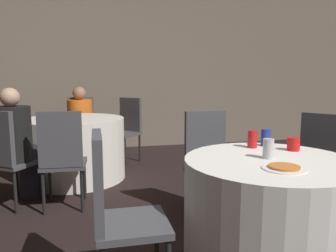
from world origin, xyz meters
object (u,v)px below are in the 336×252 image
object	(u,v)px
table_near	(268,219)
chair_far_southwest	(5,152)
soda_can_silver	(268,149)
soda_can_blue	(266,138)
chair_far_northeast	(127,124)
chair_near_northeast	(320,162)
person_orange_shirt	(80,123)
chair_near_north	(208,156)
soda_can_red	(252,139)
table_far	(75,149)
person_black_shirt	(18,145)
pizza_plate_near	(284,168)
chair_near_west	(114,204)
chair_far_north	(81,123)
chair_far_south	(62,153)

from	to	relation	value
table_near	chair_far_southwest	distance (m)	2.41
soda_can_silver	soda_can_blue	world-z (taller)	same
chair_far_northeast	chair_near_northeast	bearing A→B (deg)	162.19
person_orange_shirt	table_near	bearing A→B (deg)	113.55
person_orange_shirt	soda_can_silver	size ratio (longest dim) A/B	9.12
chair_near_north	soda_can_red	bearing A→B (deg)	96.35
table_far	chair_near_north	xyz separation A→B (m)	(1.22, -1.44, 0.18)
person_black_shirt	chair_far_southwest	bearing A→B (deg)	-90.00
chair_near_north	soda_can_blue	distance (m)	0.66
chair_near_northeast	soda_can_blue	world-z (taller)	chair_near_northeast
pizza_plate_near	chair_near_west	bearing A→B (deg)	166.93
soda_can_red	chair_near_west	bearing A→B (deg)	-161.53
chair_near_northeast	chair_far_southwest	distance (m)	2.80
table_near	pizza_plate_near	size ratio (longest dim) A/B	4.39
table_near	pizza_plate_near	bearing A→B (deg)	-101.20
chair_far_north	soda_can_red	xyz separation A→B (m)	(1.27, -3.07, 0.26)
soda_can_red	soda_can_silver	size ratio (longest dim) A/B	1.00
chair_near_northeast	chair_far_north	bearing A→B (deg)	-0.29
chair_far_northeast	soda_can_blue	world-z (taller)	chair_far_northeast
chair_far_north	soda_can_blue	xyz separation A→B (m)	(1.40, -3.04, 0.26)
table_far	chair_far_southwest	size ratio (longest dim) A/B	1.29
chair_far_south	soda_can_red	size ratio (longest dim) A/B	7.77
chair_far_northeast	person_black_shirt	bearing A→B (deg)	94.91
chair_near_west	chair_far_south	world-z (taller)	same
chair_far_south	pizza_plate_near	distance (m)	2.03
person_orange_shirt	soda_can_red	world-z (taller)	person_orange_shirt
soda_can_red	chair_far_south	bearing A→B (deg)	143.57
person_black_shirt	chair_near_north	bearing A→B (deg)	11.37
pizza_plate_near	table_near	bearing A→B (deg)	78.80
chair_far_northeast	chair_far_southwest	world-z (taller)	same
table_near	person_black_shirt	xyz separation A→B (m)	(-1.76, 1.66, 0.21)
person_black_shirt	soda_can_blue	world-z (taller)	person_black_shirt
chair_near_northeast	pizza_plate_near	distance (m)	1.12
chair_far_south	table_near	bearing A→B (deg)	-42.58
chair_far_southwest	soda_can_blue	size ratio (longest dim) A/B	7.77
chair_far_south	soda_can_blue	size ratio (longest dim) A/B	7.77
table_near	chair_far_north	xyz separation A→B (m)	(-1.22, 3.41, 0.18)
chair_far_north	soda_can_silver	distance (m)	3.60
chair_near_northeast	chair_far_south	world-z (taller)	same
chair_far_south	soda_can_red	xyz separation A→B (m)	(1.38, -1.02, 0.26)
pizza_plate_near	soda_can_red	world-z (taller)	soda_can_red
chair_near_west	person_orange_shirt	distance (m)	3.25
chair_near_northeast	chair_far_northeast	bearing A→B (deg)	-7.97
chair_near_north	pizza_plate_near	bearing A→B (deg)	87.41
chair_far_south	soda_can_blue	world-z (taller)	chair_far_south
person_orange_shirt	chair_far_north	bearing A→B (deg)	-90.00
table_far	chair_near_northeast	distance (m)	2.75
chair_far_north	chair_far_southwest	bearing A→B (deg)	74.23
chair_far_northeast	chair_far_north	xyz separation A→B (m)	(-0.68, 0.30, 0.00)
chair_far_south	person_black_shirt	bearing A→B (deg)	147.31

